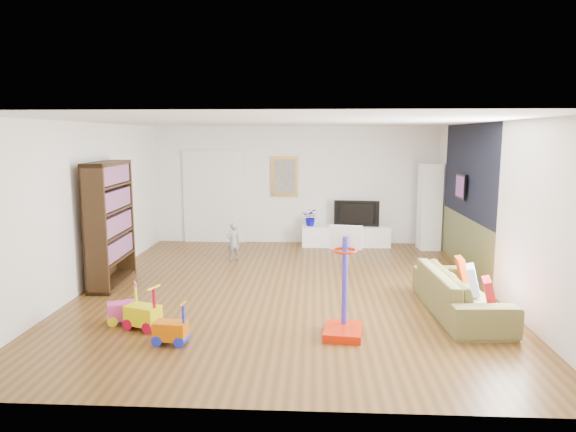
# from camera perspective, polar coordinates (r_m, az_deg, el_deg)

# --- Properties ---
(floor) EXTENTS (6.50, 7.50, 0.00)m
(floor) POSITION_cam_1_polar(r_m,az_deg,el_deg) (8.48, -0.14, -8.13)
(floor) COLOR brown
(floor) RESTS_ON ground
(ceiling) EXTENTS (6.50, 7.50, 0.00)m
(ceiling) POSITION_cam_1_polar(r_m,az_deg,el_deg) (8.11, -0.15, 10.44)
(ceiling) COLOR white
(ceiling) RESTS_ON ground
(wall_back) EXTENTS (6.50, 0.00, 2.70)m
(wall_back) POSITION_cam_1_polar(r_m,az_deg,el_deg) (11.90, 0.85, 3.44)
(wall_back) COLOR silver
(wall_back) RESTS_ON ground
(wall_front) EXTENTS (6.50, 0.00, 2.70)m
(wall_front) POSITION_cam_1_polar(r_m,az_deg,el_deg) (4.51, -2.78, -5.65)
(wall_front) COLOR white
(wall_front) RESTS_ON ground
(wall_left) EXTENTS (0.00, 7.50, 2.70)m
(wall_left) POSITION_cam_1_polar(r_m,az_deg,el_deg) (8.97, -21.37, 1.04)
(wall_left) COLOR silver
(wall_left) RESTS_ON ground
(wall_right) EXTENTS (0.00, 7.50, 2.70)m
(wall_right) POSITION_cam_1_polar(r_m,az_deg,el_deg) (8.64, 21.92, 0.73)
(wall_right) COLOR white
(wall_right) RESTS_ON ground
(navy_accent) EXTENTS (0.01, 3.20, 1.70)m
(navy_accent) POSITION_cam_1_polar(r_m,az_deg,el_deg) (9.91, 19.41, 4.74)
(navy_accent) COLOR black
(navy_accent) RESTS_ON wall_right
(olive_wainscot) EXTENTS (0.01, 3.20, 1.00)m
(olive_wainscot) POSITION_cam_1_polar(r_m,az_deg,el_deg) (10.09, 19.02, -2.92)
(olive_wainscot) COLOR brown
(olive_wainscot) RESTS_ON wall_right
(doorway) EXTENTS (1.45, 0.06, 2.10)m
(doorway) POSITION_cam_1_polar(r_m,az_deg,el_deg) (12.12, -8.18, 2.02)
(doorway) COLOR white
(doorway) RESTS_ON ground
(painting_back) EXTENTS (0.62, 0.06, 0.92)m
(painting_back) POSITION_cam_1_polar(r_m,az_deg,el_deg) (11.86, -0.37, 4.39)
(painting_back) COLOR gold
(painting_back) RESTS_ON wall_back
(artwork_right) EXTENTS (0.04, 0.56, 0.46)m
(artwork_right) POSITION_cam_1_polar(r_m,az_deg,el_deg) (10.11, 18.65, 3.15)
(artwork_right) COLOR #7F3F8C
(artwork_right) RESTS_ON wall_right
(media_console) EXTENTS (2.00, 0.57, 0.46)m
(media_console) POSITION_cam_1_polar(r_m,az_deg,el_deg) (11.75, 6.40, -2.20)
(media_console) COLOR white
(media_console) RESTS_ON ground
(tall_cabinet) EXTENTS (0.47, 0.47, 1.89)m
(tall_cabinet) POSITION_cam_1_polar(r_m,az_deg,el_deg) (11.67, 15.45, 1.01)
(tall_cabinet) COLOR white
(tall_cabinet) RESTS_ON ground
(bookshelf) EXTENTS (0.43, 1.43, 2.06)m
(bookshelf) POSITION_cam_1_polar(r_m,az_deg,el_deg) (9.06, -19.19, -0.81)
(bookshelf) COLOR black
(bookshelf) RESTS_ON ground
(sofa) EXTENTS (0.94, 2.15, 0.62)m
(sofa) POSITION_cam_1_polar(r_m,az_deg,el_deg) (7.66, 18.62, -8.07)
(sofa) COLOR brown
(sofa) RESTS_ON ground
(basketball_hoop) EXTENTS (0.54, 0.63, 1.38)m
(basketball_hoop) POSITION_cam_1_polar(r_m,az_deg,el_deg) (6.42, 6.23, -7.36)
(basketball_hoop) COLOR red
(basketball_hoop) RESTS_ON ground
(ride_on_yellow) EXTENTS (0.51, 0.41, 0.58)m
(ride_on_yellow) POSITION_cam_1_polar(r_m,az_deg,el_deg) (6.98, -15.85, -9.73)
(ride_on_yellow) COLOR #DFDC03
(ride_on_yellow) RESTS_ON ground
(ride_on_orange) EXTENTS (0.41, 0.27, 0.52)m
(ride_on_orange) POSITION_cam_1_polar(r_m,az_deg,el_deg) (6.44, -12.94, -11.54)
(ride_on_orange) COLOR #CD5D00
(ride_on_orange) RESTS_ON ground
(ride_on_pink) EXTENTS (0.46, 0.39, 0.53)m
(ride_on_pink) POSITION_cam_1_polar(r_m,az_deg,el_deg) (7.28, -17.88, -9.26)
(ride_on_pink) COLOR #D93E92
(ride_on_pink) RESTS_ON ground
(child) EXTENTS (0.33, 0.30, 0.76)m
(child) POSITION_cam_1_polar(r_m,az_deg,el_deg) (10.35, -6.10, -2.86)
(child) COLOR gray
(child) RESTS_ON ground
(tv) EXTENTS (1.02, 0.24, 0.58)m
(tv) POSITION_cam_1_polar(r_m,az_deg,el_deg) (11.74, 7.64, 0.36)
(tv) COLOR black
(tv) RESTS_ON media_console
(vase_plant) EXTENTS (0.43, 0.39, 0.40)m
(vase_plant) POSITION_cam_1_polar(r_m,az_deg,el_deg) (11.62, 2.56, -0.12)
(vase_plant) COLOR #080599
(vase_plant) RESTS_ON media_console
(pillow_left) EXTENTS (0.17, 0.38, 0.37)m
(pillow_left) POSITION_cam_1_polar(r_m,az_deg,el_deg) (7.14, 21.47, -7.97)
(pillow_left) COLOR red
(pillow_left) RESTS_ON sofa
(pillow_center) EXTENTS (0.20, 0.41, 0.40)m
(pillow_center) POSITION_cam_1_polar(r_m,az_deg,el_deg) (7.69, 19.85, -6.68)
(pillow_center) COLOR silver
(pillow_center) RESTS_ON sofa
(pillow_right) EXTENTS (0.12, 0.36, 0.36)m
(pillow_right) POSITION_cam_1_polar(r_m,az_deg,el_deg) (8.24, 18.74, -5.59)
(pillow_right) COLOR #CF3F11
(pillow_right) RESTS_ON sofa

